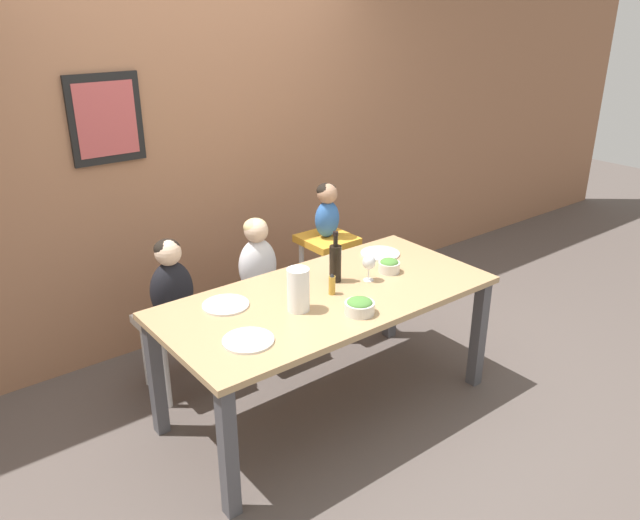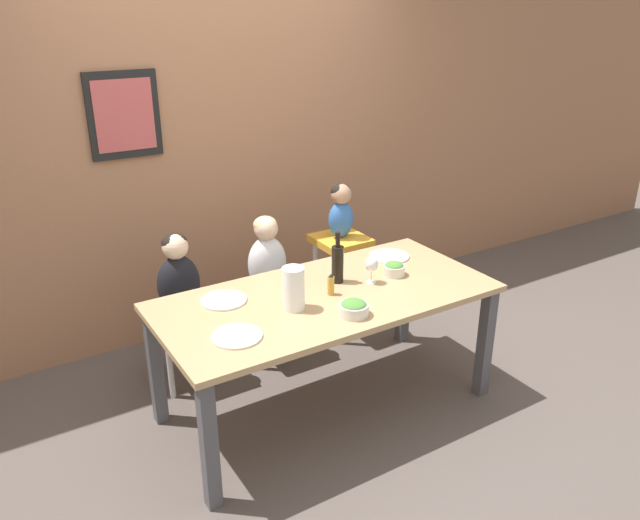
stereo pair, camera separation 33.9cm
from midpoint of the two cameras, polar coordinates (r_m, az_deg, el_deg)
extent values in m
plane|color=#564C47|center=(3.80, 3.17, -13.21)|extent=(14.00, 14.00, 0.00)
cube|color=#9E6B4C|center=(4.32, -6.68, 10.86)|extent=(10.00, 0.06, 2.70)
cube|color=black|center=(4.01, -15.15, 12.65)|extent=(0.44, 0.02, 0.52)
cube|color=#B74C4C|center=(3.99, -15.09, 12.62)|extent=(0.36, 0.00, 0.43)
cube|color=tan|center=(3.43, 3.43, -3.47)|extent=(1.87, 0.88, 0.03)
cube|color=#4C4C51|center=(2.98, -6.78, -16.59)|extent=(0.07, 0.07, 0.70)
cube|color=#4C4C51|center=(3.89, 17.33, -7.30)|extent=(0.07, 0.07, 0.70)
cube|color=#4C4C51|center=(3.56, -12.16, -9.67)|extent=(0.07, 0.07, 0.70)
cube|color=#4C4C51|center=(4.35, 9.88, -3.19)|extent=(0.07, 0.07, 0.70)
cylinder|color=silver|center=(3.82, -11.07, -9.59)|extent=(0.04, 0.04, 0.43)
cylinder|color=silver|center=(3.91, -6.98, -8.47)|extent=(0.04, 0.04, 0.43)
cylinder|color=silver|center=(4.06, -12.62, -7.62)|extent=(0.04, 0.04, 0.43)
cylinder|color=silver|center=(4.15, -8.75, -6.61)|extent=(0.04, 0.04, 0.43)
cube|color=silver|center=(3.86, -10.10, -4.99)|extent=(0.40, 0.41, 0.05)
cylinder|color=silver|center=(4.02, -3.19, -7.37)|extent=(0.04, 0.04, 0.43)
cylinder|color=silver|center=(4.15, 0.44, -6.30)|extent=(0.04, 0.04, 0.43)
cylinder|color=silver|center=(4.25, -5.13, -5.64)|extent=(0.04, 0.04, 0.43)
cylinder|color=silver|center=(4.37, -1.64, -4.69)|extent=(0.04, 0.04, 0.43)
cube|color=silver|center=(4.08, -2.43, -3.03)|extent=(0.40, 0.41, 0.05)
cylinder|color=silver|center=(4.25, 3.64, -3.68)|extent=(0.04, 0.04, 0.68)
cylinder|color=silver|center=(4.39, 6.34, -2.89)|extent=(0.04, 0.04, 0.68)
cylinder|color=silver|center=(4.44, 1.76, -2.45)|extent=(0.04, 0.04, 0.68)
cylinder|color=silver|center=(4.57, 4.41, -1.73)|extent=(0.04, 0.04, 0.68)
cube|color=gold|center=(4.27, 4.17, 1.75)|extent=(0.34, 0.35, 0.05)
ellipsoid|color=black|center=(3.77, -10.31, -2.21)|extent=(0.26, 0.19, 0.36)
sphere|color=beige|center=(3.68, -10.57, 1.16)|extent=(0.15, 0.15, 0.15)
ellipsoid|color=black|center=(3.68, -10.65, 1.53)|extent=(0.15, 0.15, 0.11)
ellipsoid|color=silver|center=(4.00, -2.48, -0.37)|extent=(0.26, 0.19, 0.36)
sphere|color=beige|center=(3.91, -2.54, 2.85)|extent=(0.15, 0.15, 0.15)
ellipsoid|color=#DBC684|center=(3.91, -2.61, 3.20)|extent=(0.15, 0.15, 0.11)
ellipsoid|color=#3366B2|center=(4.22, 4.23, 3.67)|extent=(0.18, 0.13, 0.25)
sphere|color=tan|center=(4.16, 4.30, 6.00)|extent=(0.14, 0.14, 0.14)
ellipsoid|color=black|center=(4.16, 4.24, 6.30)|extent=(0.14, 0.13, 0.10)
cylinder|color=black|center=(3.53, 4.37, -0.47)|extent=(0.07, 0.07, 0.21)
cylinder|color=black|center=(3.47, 4.44, 1.81)|extent=(0.03, 0.03, 0.09)
cylinder|color=black|center=(3.46, 4.46, 2.32)|extent=(0.03, 0.03, 0.02)
cylinder|color=white|center=(3.21, 0.58, -2.69)|extent=(0.12, 0.12, 0.23)
cylinder|color=white|center=(3.58, 7.40, -2.09)|extent=(0.06, 0.06, 0.00)
cylinder|color=white|center=(3.57, 7.42, -1.58)|extent=(0.01, 0.01, 0.07)
ellipsoid|color=white|center=(3.53, 7.49, -0.42)|extent=(0.08, 0.08, 0.09)
cylinder|color=silver|center=(3.20, 6.14, -4.61)|extent=(0.16, 0.16, 0.06)
ellipsoid|color=#4C8438|center=(3.19, 6.17, -4.12)|extent=(0.13, 0.13, 0.04)
cylinder|color=silver|center=(3.68, 9.42, -0.98)|extent=(0.13, 0.13, 0.06)
ellipsoid|color=#4C8438|center=(3.67, 9.45, -0.54)|extent=(0.11, 0.11, 0.04)
cylinder|color=silver|center=(3.00, -4.41, -7.04)|extent=(0.25, 0.25, 0.01)
cylinder|color=silver|center=(3.35, -5.95, -3.75)|extent=(0.25, 0.25, 0.01)
cylinder|color=silver|center=(3.94, 8.82, 0.30)|extent=(0.25, 0.25, 0.01)
cylinder|color=#BC8E33|center=(3.40, 3.87, -2.43)|extent=(0.04, 0.04, 0.11)
cone|color=black|center=(3.37, 3.89, -1.48)|extent=(0.03, 0.03, 0.02)
camera|label=1|loc=(0.17, -87.14, 1.20)|focal=35.00mm
camera|label=2|loc=(0.17, 92.86, -1.20)|focal=35.00mm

